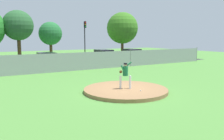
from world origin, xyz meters
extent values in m
plane|color=#4C8438|center=(0.00, 6.00, 0.00)|extent=(80.00, 80.00, 0.00)
cube|color=#2B2B2D|center=(0.00, 14.50, 0.00)|extent=(44.00, 7.00, 0.01)
cylinder|color=olive|center=(0.00, 0.00, 0.10)|extent=(5.13, 5.13, 0.21)
cylinder|color=silver|center=(-0.30, 0.12, 0.61)|extent=(0.13, 0.13, 0.80)
cylinder|color=silver|center=(0.19, -0.20, 0.61)|extent=(0.13, 0.13, 0.80)
cylinder|color=#145933|center=(-0.05, -0.04, 1.29)|extent=(0.32, 0.32, 0.56)
cylinder|color=#145933|center=(0.13, -0.04, 1.66)|extent=(0.44, 0.33, 0.39)
cylinder|color=#145933|center=(-0.23, -0.04, 1.43)|extent=(0.28, 0.23, 0.46)
ellipsoid|color=#4C2D14|center=(-0.35, 0.01, 1.26)|extent=(0.20, 0.12, 0.18)
sphere|color=tan|center=(-0.05, -0.04, 1.67)|extent=(0.20, 0.20, 0.20)
cylinder|color=black|center=(-0.05, -0.04, 1.74)|extent=(0.21, 0.21, 0.09)
sphere|color=white|center=(0.32, -1.07, 0.24)|extent=(0.07, 0.07, 0.07)
cube|color=gray|center=(0.00, 10.00, 0.90)|extent=(37.74, 0.03, 1.80)
cylinder|color=slate|center=(7.55, 10.00, 0.95)|extent=(0.07, 0.07, 1.90)
cylinder|color=slate|center=(18.87, 10.00, 0.95)|extent=(0.07, 0.07, 1.90)
cube|color=#232328|center=(10.81, 14.24, 0.69)|extent=(1.86, 4.50, 0.74)
cube|color=black|center=(10.81, 14.24, 1.39)|extent=(1.65, 2.50, 0.66)
cylinder|color=black|center=(10.86, 15.62, 0.32)|extent=(1.79, 0.70, 0.64)
cylinder|color=black|center=(10.76, 12.86, 0.32)|extent=(1.79, 0.70, 0.64)
cube|color=maroon|center=(-0.82, 14.24, 0.66)|extent=(2.05, 4.51, 0.68)
cube|color=black|center=(-0.82, 14.24, 1.31)|extent=(1.81, 2.51, 0.62)
cylinder|color=black|center=(-0.76, 15.61, 0.32)|extent=(1.95, 0.72, 0.64)
cylinder|color=black|center=(-0.88, 12.87, 0.32)|extent=(1.95, 0.72, 0.64)
cube|color=slate|center=(6.73, 14.79, 0.69)|extent=(1.93, 4.50, 0.75)
cube|color=black|center=(6.73, 14.79, 1.39)|extent=(1.74, 2.49, 0.64)
cylinder|color=black|center=(6.76, 16.17, 0.32)|extent=(1.90, 0.69, 0.64)
cylinder|color=black|center=(6.69, 13.40, 0.32)|extent=(1.90, 0.69, 0.64)
cone|color=orange|center=(3.79, 17.51, 0.28)|extent=(0.32, 0.32, 0.55)
cube|color=black|center=(3.79, 17.51, 0.02)|extent=(0.40, 0.40, 0.03)
cylinder|color=black|center=(6.03, 19.07, 2.76)|extent=(0.14, 0.14, 5.52)
cube|color=black|center=(6.03, 18.89, 5.07)|extent=(0.28, 0.24, 0.90)
sphere|color=red|center=(6.03, 18.77, 5.34)|extent=(0.18, 0.18, 0.18)
sphere|color=orange|center=(6.03, 18.77, 5.07)|extent=(0.18, 0.18, 0.18)
sphere|color=green|center=(6.03, 18.77, 4.80)|extent=(0.18, 0.18, 0.18)
cylinder|color=#4C331E|center=(-2.23, 22.69, 1.74)|extent=(0.49, 0.49, 3.47)
sphere|color=#28592E|center=(-2.23, 22.69, 4.91)|extent=(4.10, 4.10, 4.10)
cylinder|color=#4C331E|center=(2.86, 24.95, 1.31)|extent=(0.45, 0.45, 2.62)
sphere|color=#236732|center=(2.86, 24.95, 3.88)|extent=(3.61, 3.61, 3.61)
cylinder|color=#4C331E|center=(13.79, 21.03, 1.50)|extent=(0.44, 0.44, 3.00)
sphere|color=#38721F|center=(13.79, 21.03, 4.80)|extent=(5.17, 5.17, 5.17)
camera|label=1|loc=(-7.93, -11.48, 3.33)|focal=37.26mm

